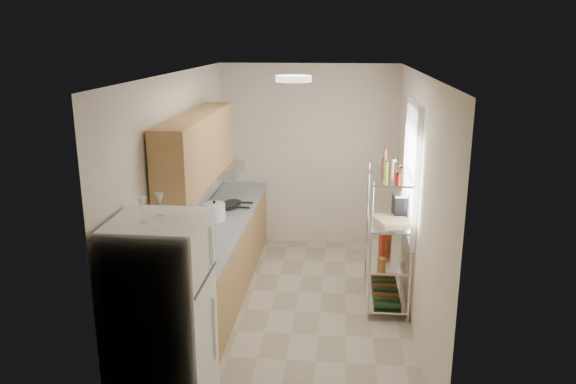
{
  "coord_description": "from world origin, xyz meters",
  "views": [
    {
      "loc": [
        0.46,
        -5.64,
        2.95
      ],
      "look_at": [
        -0.11,
        0.25,
        1.31
      ],
      "focal_mm": 35.0,
      "sensor_mm": 36.0,
      "label": 1
    }
  ],
  "objects_px": {
    "frying_pan_large": "(225,206)",
    "cutting_board": "(392,220)",
    "refrigerator": "(164,321)",
    "rice_cooker": "(214,212)",
    "espresso_machine": "(400,205)"
  },
  "relations": [
    {
      "from": "frying_pan_large",
      "to": "cutting_board",
      "type": "relative_size",
      "value": 0.68
    },
    {
      "from": "cutting_board",
      "to": "refrigerator",
      "type": "bearing_deg",
      "value": -132.51
    },
    {
      "from": "frying_pan_large",
      "to": "cutting_board",
      "type": "distance_m",
      "value": 2.09
    },
    {
      "from": "rice_cooker",
      "to": "frying_pan_large",
      "type": "relative_size",
      "value": 0.86
    },
    {
      "from": "rice_cooker",
      "to": "cutting_board",
      "type": "xyz_separation_m",
      "value": [
        2.01,
        -0.19,
        0.02
      ]
    },
    {
      "from": "cutting_board",
      "to": "espresso_machine",
      "type": "bearing_deg",
      "value": 65.36
    },
    {
      "from": "frying_pan_large",
      "to": "espresso_machine",
      "type": "relative_size",
      "value": 1.14
    },
    {
      "from": "rice_cooker",
      "to": "cutting_board",
      "type": "distance_m",
      "value": 2.02
    },
    {
      "from": "refrigerator",
      "to": "rice_cooker",
      "type": "xyz_separation_m",
      "value": [
        -0.11,
        2.27,
        0.17
      ]
    },
    {
      "from": "refrigerator",
      "to": "espresso_machine",
      "type": "relative_size",
      "value": 6.57
    },
    {
      "from": "cutting_board",
      "to": "espresso_machine",
      "type": "relative_size",
      "value": 1.69
    },
    {
      "from": "frying_pan_large",
      "to": "cutting_board",
      "type": "xyz_separation_m",
      "value": [
        1.98,
        -0.66,
        0.1
      ]
    },
    {
      "from": "refrigerator",
      "to": "rice_cooker",
      "type": "relative_size",
      "value": 6.65
    },
    {
      "from": "rice_cooker",
      "to": "frying_pan_large",
      "type": "distance_m",
      "value": 0.48
    },
    {
      "from": "rice_cooker",
      "to": "espresso_machine",
      "type": "xyz_separation_m",
      "value": [
        2.11,
        0.02,
        0.14
      ]
    }
  ]
}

